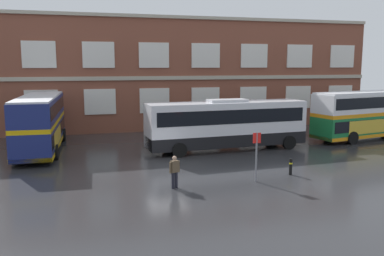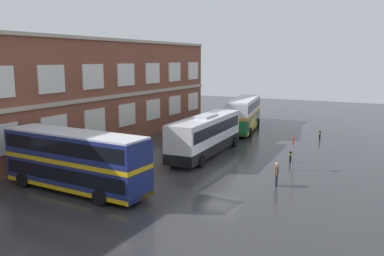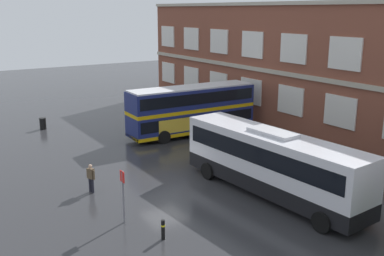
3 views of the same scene
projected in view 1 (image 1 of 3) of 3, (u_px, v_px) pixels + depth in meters
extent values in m
plane|color=#2B2B2D|center=(162.00, 160.00, 27.47)|extent=(120.00, 120.00, 0.00)
cube|color=brown|center=(123.00, 75.00, 41.71)|extent=(50.52, 8.00, 10.58)
cube|color=#B2A893|center=(127.00, 78.00, 37.85)|extent=(50.52, 0.16, 0.36)
cube|color=#B2A893|center=(126.00, 15.00, 37.03)|extent=(50.52, 0.28, 0.30)
cube|color=silver|center=(42.00, 103.00, 36.21)|extent=(2.83, 0.12, 2.33)
cube|color=silver|center=(100.00, 102.00, 37.53)|extent=(2.83, 0.12, 2.33)
cube|color=silver|center=(155.00, 101.00, 38.85)|extent=(2.83, 0.12, 2.33)
cube|color=silver|center=(206.00, 99.00, 40.17)|extent=(2.83, 0.12, 2.33)
cube|color=silver|center=(253.00, 98.00, 41.50)|extent=(2.83, 0.12, 2.33)
cube|color=silver|center=(298.00, 97.00, 42.82)|extent=(2.83, 0.12, 2.33)
cube|color=silver|center=(340.00, 96.00, 44.14)|extent=(2.83, 0.12, 2.33)
cube|color=silver|center=(39.00, 54.00, 35.57)|extent=(2.83, 0.12, 2.33)
cube|color=silver|center=(98.00, 55.00, 36.89)|extent=(2.83, 0.12, 2.33)
cube|color=silver|center=(154.00, 55.00, 38.21)|extent=(2.83, 0.12, 2.33)
cube|color=silver|center=(206.00, 56.00, 39.53)|extent=(2.83, 0.12, 2.33)
cube|color=silver|center=(254.00, 56.00, 40.86)|extent=(2.83, 0.12, 2.33)
cube|color=silver|center=(300.00, 56.00, 42.18)|extent=(2.83, 0.12, 2.33)
cube|color=silver|center=(342.00, 56.00, 43.50)|extent=(2.83, 0.12, 2.33)
cube|color=navy|center=(41.00, 135.00, 30.16)|extent=(2.97, 11.09, 1.75)
cube|color=black|center=(41.00, 132.00, 30.13)|extent=(2.99, 10.65, 0.90)
cube|color=gold|center=(40.00, 121.00, 30.01)|extent=(2.97, 11.09, 0.30)
cube|color=navy|center=(40.00, 108.00, 29.87)|extent=(2.97, 11.09, 1.55)
cube|color=black|center=(39.00, 107.00, 29.86)|extent=(2.99, 10.65, 0.90)
cube|color=gold|center=(42.00, 144.00, 30.28)|extent=(2.99, 11.09, 0.28)
cube|color=silver|center=(39.00, 97.00, 29.74)|extent=(2.86, 10.87, 0.12)
cube|color=gold|center=(58.00, 136.00, 29.17)|extent=(0.22, 4.84, 1.10)
cube|color=yellow|center=(48.00, 97.00, 35.07)|extent=(1.66, 0.12, 0.40)
cylinder|color=black|center=(63.00, 135.00, 34.26)|extent=(0.36, 1.05, 1.04)
cylinder|color=black|center=(31.00, 136.00, 33.69)|extent=(0.36, 1.05, 1.04)
cylinder|color=black|center=(56.00, 152.00, 27.38)|extent=(0.36, 1.05, 1.04)
cylinder|color=black|center=(15.00, 154.00, 26.81)|extent=(0.36, 1.05, 1.04)
cube|color=#197038|center=(369.00, 125.00, 35.24)|extent=(11.29, 4.67, 1.75)
cube|color=black|center=(369.00, 122.00, 35.21)|extent=(10.86, 4.62, 0.90)
cube|color=orange|center=(370.00, 113.00, 35.09)|extent=(11.29, 4.67, 0.30)
cube|color=silver|center=(370.00, 102.00, 34.95)|extent=(11.29, 4.67, 1.55)
cube|color=black|center=(370.00, 101.00, 34.94)|extent=(10.86, 4.62, 0.90)
cube|color=orange|center=(368.00, 133.00, 35.35)|extent=(11.29, 4.69, 0.28)
cube|color=silver|center=(371.00, 92.00, 34.82)|extent=(11.05, 4.53, 0.12)
cube|color=gold|center=(371.00, 127.00, 33.50)|extent=(4.75, 0.98, 1.10)
cylinder|color=black|center=(352.00, 138.00, 32.76)|extent=(1.08, 0.52, 1.04)
cylinder|color=black|center=(329.00, 133.00, 35.01)|extent=(1.08, 0.52, 1.04)
cube|color=silver|center=(227.00, 123.00, 30.38)|extent=(12.13, 3.29, 3.20)
cube|color=black|center=(227.00, 115.00, 30.29)|extent=(11.42, 3.28, 1.00)
cube|color=black|center=(227.00, 139.00, 30.56)|extent=(12.14, 3.31, 0.90)
cube|color=silver|center=(227.00, 101.00, 30.13)|extent=(2.95, 1.45, 0.20)
cylinder|color=black|center=(289.00, 142.00, 30.87)|extent=(1.06, 0.38, 1.04)
cylinder|color=black|center=(272.00, 137.00, 33.26)|extent=(1.06, 0.38, 1.04)
cylinder|color=black|center=(179.00, 150.00, 28.11)|extent=(1.06, 0.38, 1.04)
cylinder|color=black|center=(169.00, 143.00, 30.49)|extent=(1.06, 0.38, 1.04)
cylinder|color=black|center=(173.00, 180.00, 21.03)|extent=(0.21, 0.21, 0.85)
cylinder|color=black|center=(176.00, 180.00, 21.15)|extent=(0.21, 0.21, 0.85)
cube|color=brown|center=(175.00, 166.00, 20.98)|extent=(0.46, 0.37, 0.60)
cylinder|color=brown|center=(170.00, 168.00, 20.82)|extent=(0.14, 0.14, 0.57)
cylinder|color=brown|center=(179.00, 166.00, 21.14)|extent=(0.14, 0.14, 0.57)
sphere|color=tan|center=(174.00, 158.00, 20.91)|extent=(0.22, 0.22, 0.22)
cylinder|color=slate|center=(256.00, 157.00, 22.12)|extent=(0.10, 0.10, 2.70)
cube|color=red|center=(257.00, 138.00, 21.94)|extent=(0.44, 0.04, 0.56)
cylinder|color=black|center=(291.00, 167.00, 23.66)|extent=(0.18, 0.18, 0.95)
cylinder|color=yellow|center=(291.00, 163.00, 23.63)|extent=(0.19, 0.19, 0.08)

